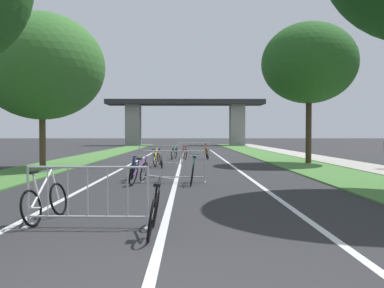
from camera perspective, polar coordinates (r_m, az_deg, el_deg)
The scene contains 23 objects.
grass_verge_left at distance 30.73m, azimuth -13.03°, elevation -1.56°, with size 2.91×64.84×0.05m, color #477A38.
grass_verge_right at distance 30.56m, azimuth 10.44°, elevation -1.57°, with size 2.91×64.84×0.05m, color #477A38.
sidewalk_path_right at distance 31.14m, azimuth 15.06°, elevation -1.51°, with size 2.20×64.84×0.08m, color #ADA89E.
lane_stripe_center at distance 22.25m, azimuth -1.60°, elevation -2.70°, with size 0.14×37.51×0.01m, color silver.
lane_stripe_right_lane at distance 22.36m, azimuth 5.15°, elevation -2.68°, with size 0.14×37.51×0.01m, color silver.
lane_stripe_left_lane at distance 22.45m, azimuth -8.33°, elevation -2.67°, with size 0.14×37.51×0.01m, color silver.
overpass_bridge at distance 57.10m, azimuth -0.95°, elevation 4.34°, with size 21.85×4.25×6.35m.
tree_left_oak_mid at distance 19.97m, azimuth -20.27°, elevation 10.12°, with size 5.65×5.65×7.06m.
tree_right_pine_far at distance 22.96m, azimuth 16.06°, elevation 10.80°, with size 5.04×5.04×7.52m.
crowd_barrier_nearest at distance 7.23m, azimuth -14.40°, elevation -7.21°, with size 2.14×0.52×1.05m.
crowd_barrier_second at distance 13.42m, azimuth -2.61°, elevation -3.21°, with size 2.14×0.51×1.05m.
crowd_barrier_third at distance 19.87m, azimuth -4.44°, elevation -1.71°, with size 2.14×0.53×1.05m.
crowd_barrier_fourth at distance 26.24m, azimuth 0.25°, elevation -0.95°, with size 2.14×0.53×1.05m.
bicycle_purple_0 at distance 13.10m, azimuth -7.43°, elevation -3.96°, with size 0.66×1.70×0.90m.
bicycle_blue_1 at distance 14.09m, azimuth -8.33°, elevation -3.65°, with size 0.48×1.60×0.93m.
bicycle_white_2 at distance 7.99m, azimuth -19.86°, elevation -7.50°, with size 0.47×1.65×0.96m.
bicycle_green_3 at distance 25.90m, azimuth -2.51°, elevation -1.29°, with size 0.59×1.79×0.94m.
bicycle_yellow_4 at distance 20.37m, azimuth -4.96°, elevation -2.08°, with size 0.47×1.65×0.93m.
bicycle_red_5 at distance 25.86m, azimuth -1.08°, elevation -1.32°, with size 0.50×1.65×0.90m.
bicycle_black_6 at distance 6.59m, azimuth -5.32°, elevation -9.35°, with size 0.48×1.62×0.91m.
bicycle_teal_7 at distance 12.96m, azimuth 0.09°, elevation -3.98°, with size 0.51×1.64×0.98m.
bicycle_silver_8 at distance 19.41m, azimuth -4.37°, elevation -2.22°, with size 0.46×1.75×0.90m.
bicycle_orange_9 at distance 25.79m, azimuth 2.08°, elevation -1.28°, with size 0.62×1.76×1.06m.
Camera 1 is at (0.42, -3.43, 1.59)m, focal length 38.11 mm.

